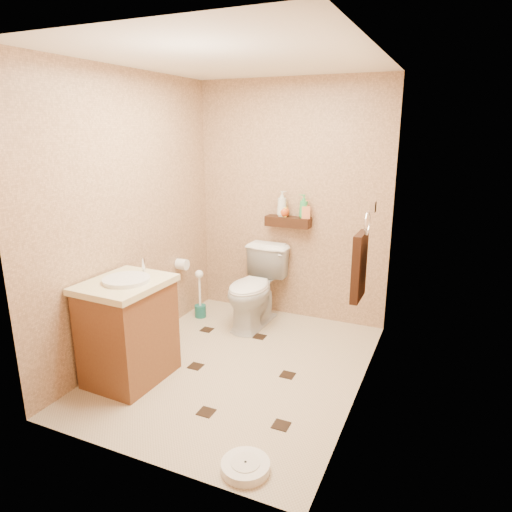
% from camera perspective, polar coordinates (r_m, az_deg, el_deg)
% --- Properties ---
extents(ground, '(2.50, 2.50, 0.00)m').
position_cam_1_polar(ground, '(3.94, -2.26, -13.59)').
color(ground, '#CAB494').
rests_on(ground, ground).
extents(wall_back, '(2.00, 0.04, 2.40)m').
position_cam_1_polar(wall_back, '(4.65, 4.41, 6.65)').
color(wall_back, tan).
rests_on(wall_back, ground).
extents(wall_front, '(2.00, 0.04, 2.40)m').
position_cam_1_polar(wall_front, '(2.49, -15.31, -1.88)').
color(wall_front, tan).
rests_on(wall_front, ground).
extents(wall_left, '(0.04, 2.50, 2.40)m').
position_cam_1_polar(wall_left, '(4.05, -15.30, 4.79)').
color(wall_left, tan).
rests_on(wall_left, ground).
extents(wall_right, '(0.04, 2.50, 2.40)m').
position_cam_1_polar(wall_right, '(3.21, 13.76, 2.12)').
color(wall_right, tan).
rests_on(wall_right, ground).
extents(ceiling, '(2.00, 2.50, 0.02)m').
position_cam_1_polar(ceiling, '(3.47, -2.73, 23.50)').
color(ceiling, white).
rests_on(ceiling, wall_back).
extents(wall_shelf, '(0.46, 0.14, 0.10)m').
position_cam_1_polar(wall_shelf, '(4.61, 4.03, 4.30)').
color(wall_shelf, '#35170E').
rests_on(wall_shelf, wall_back).
extents(floor_accents, '(1.32, 1.36, 0.01)m').
position_cam_1_polar(floor_accents, '(3.89, -2.24, -13.95)').
color(floor_accents, black).
rests_on(floor_accents, ground).
extents(toilet, '(0.47, 0.79, 0.78)m').
position_cam_1_polar(toilet, '(4.55, -0.15, -4.01)').
color(toilet, white).
rests_on(toilet, ground).
extents(vanity, '(0.57, 0.69, 0.94)m').
position_cam_1_polar(vanity, '(3.73, -15.65, -8.79)').
color(vanity, brown).
rests_on(vanity, ground).
extents(bathroom_scale, '(0.38, 0.38, 0.06)m').
position_cam_1_polar(bathroom_scale, '(2.93, -1.33, -24.79)').
color(bathroom_scale, white).
rests_on(bathroom_scale, ground).
extents(toilet_brush, '(0.12, 0.12, 0.52)m').
position_cam_1_polar(toilet_brush, '(4.84, -7.01, -5.57)').
color(toilet_brush, '#175D55').
rests_on(toilet_brush, ground).
extents(towel_ring, '(0.12, 0.30, 0.76)m').
position_cam_1_polar(towel_ring, '(3.53, 12.86, -0.90)').
color(towel_ring, silver).
rests_on(towel_ring, wall_right).
extents(toilet_paper, '(0.12, 0.11, 0.12)m').
position_cam_1_polar(toilet_paper, '(4.67, -9.22, -1.03)').
color(toilet_paper, white).
rests_on(toilet_paper, wall_left).
extents(bottle_a, '(0.13, 0.13, 0.26)m').
position_cam_1_polar(bottle_a, '(4.60, 3.27, 6.55)').
color(bottle_a, silver).
rests_on(bottle_a, wall_shelf).
extents(bottle_b, '(0.08, 0.08, 0.14)m').
position_cam_1_polar(bottle_b, '(4.60, 3.50, 5.84)').
color(bottle_b, yellow).
rests_on(bottle_b, wall_shelf).
extents(bottle_c, '(0.12, 0.12, 0.14)m').
position_cam_1_polar(bottle_c, '(4.60, 3.55, 5.80)').
color(bottle_c, '#CA4917').
rests_on(bottle_c, wall_shelf).
extents(bottle_d, '(0.11, 0.11, 0.24)m').
position_cam_1_polar(bottle_d, '(4.53, 5.99, 6.21)').
color(bottle_d, green).
rests_on(bottle_d, wall_shelf).
extents(bottle_e, '(0.11, 0.11, 0.18)m').
position_cam_1_polar(bottle_e, '(4.52, 6.22, 5.86)').
color(bottle_e, '#F68652').
rests_on(bottle_e, wall_shelf).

